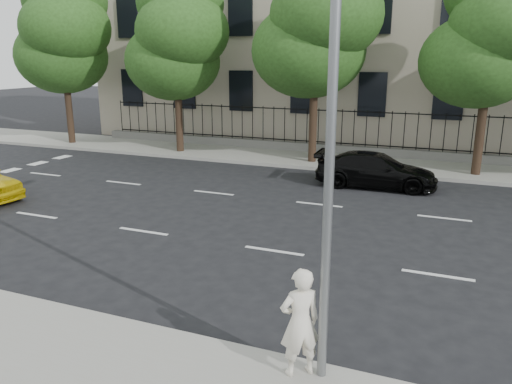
# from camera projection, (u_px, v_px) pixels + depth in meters

# --- Properties ---
(ground) EXTENTS (120.00, 120.00, 0.00)m
(ground) POSITION_uv_depth(u_px,v_px,m) (235.00, 292.00, 10.66)
(ground) COLOR black
(ground) RESTS_ON ground
(far_sidewalk) EXTENTS (60.00, 4.00, 0.15)m
(far_sidewalk) POSITION_uv_depth(u_px,v_px,m) (358.00, 163.00, 23.18)
(far_sidewalk) COLOR gray
(far_sidewalk) RESTS_ON ground
(lane_markings) EXTENTS (49.60, 4.62, 0.01)m
(lane_markings) POSITION_uv_depth(u_px,v_px,m) (300.00, 224.00, 14.91)
(lane_markings) COLOR silver
(lane_markings) RESTS_ON ground
(iron_fence) EXTENTS (30.00, 0.50, 2.20)m
(iron_fence) POSITION_uv_depth(u_px,v_px,m) (365.00, 145.00, 24.55)
(iron_fence) COLOR slate
(iron_fence) RESTS_ON far_sidewalk
(street_light) EXTENTS (0.25, 3.32, 8.05)m
(street_light) POSITION_uv_depth(u_px,v_px,m) (344.00, 35.00, 6.82)
(street_light) COLOR slate
(street_light) RESTS_ON near_sidewalk
(tree_a) EXTENTS (5.71, 5.31, 9.39)m
(tree_a) POSITION_uv_depth(u_px,v_px,m) (64.00, 32.00, 26.74)
(tree_a) COLOR #382619
(tree_a) RESTS_ON far_sidewalk
(tree_b) EXTENTS (5.53, 5.12, 8.97)m
(tree_b) POSITION_uv_depth(u_px,v_px,m) (178.00, 35.00, 24.30)
(tree_b) COLOR #382619
(tree_b) RESTS_ON far_sidewalk
(tree_c) EXTENTS (5.89, 5.50, 9.80)m
(tree_c) POSITION_uv_depth(u_px,v_px,m) (318.00, 19.00, 21.64)
(tree_c) COLOR #382619
(tree_c) RESTS_ON far_sidewalk
(tree_d) EXTENTS (5.34, 4.94, 8.84)m
(tree_d) POSITION_uv_depth(u_px,v_px,m) (493.00, 30.00, 19.28)
(tree_d) COLOR #382619
(tree_d) RESTS_ON far_sidewalk
(black_sedan) EXTENTS (4.62, 2.03, 1.32)m
(black_sedan) POSITION_uv_depth(u_px,v_px,m) (376.00, 170.00, 19.06)
(black_sedan) COLOR black
(black_sedan) RESTS_ON ground
(woman_near) EXTENTS (0.76, 0.72, 1.74)m
(woman_near) POSITION_uv_depth(u_px,v_px,m) (300.00, 322.00, 7.47)
(woman_near) COLOR silver
(woman_near) RESTS_ON near_sidewalk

